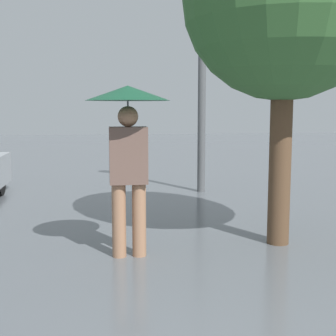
{
  "coord_description": "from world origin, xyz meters",
  "views": [
    {
      "loc": [
        -0.39,
        -0.59,
        1.69
      ],
      "look_at": [
        0.33,
        4.62,
        1.01
      ],
      "focal_mm": 50.0,
      "sensor_mm": 36.0,
      "label": 1
    }
  ],
  "objects": [
    {
      "name": "street_lamp",
      "position": [
        1.56,
        8.62,
        2.75
      ],
      "size": [
        0.37,
        0.37,
        4.33
      ],
      "color": "#515456",
      "rests_on": "ground_plane"
    },
    {
      "name": "pedestrian",
      "position": [
        -0.12,
        4.62,
        1.44
      ],
      "size": [
        0.94,
        0.94,
        1.94
      ],
      "color": "#9E7051",
      "rests_on": "ground_plane"
    }
  ]
}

